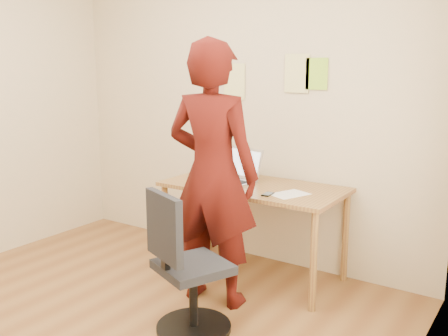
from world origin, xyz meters
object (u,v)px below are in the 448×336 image
Objects in this scene: laptop at (235,175)px; person at (212,175)px; phone at (268,194)px; office_chair at (185,273)px; desk at (253,196)px.

person reaches higher than laptop.
person is (-0.25, -0.33, 0.17)m from phone.
laptop is 1.14m from office_chair.
laptop is (-0.19, 0.03, 0.14)m from desk.
phone is at bearing -134.85° from person.
desk is at bearing 134.56° from phone.
laptop is 3.55× the size of phone.
laptop is at bearing 146.36° from phone.
office_chair is 0.50× the size of person.
office_chair reaches higher than phone.
person is at bearing -132.97° from phone.
desk is at bearing 4.07° from laptop.
desk is 0.24m from laptop.
office_chair is 0.72m from person.
desk is 11.78× the size of phone.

